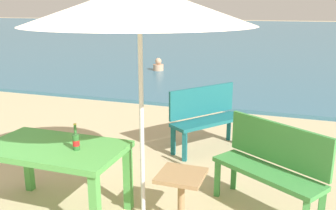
% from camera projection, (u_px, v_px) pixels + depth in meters
% --- Properties ---
extents(sea_water, '(120.00, 50.00, 0.08)m').
position_uv_depth(sea_water, '(278.00, 33.00, 30.51)').
color(sea_water, '#386B84').
rests_on(sea_water, ground_plane).
extents(picnic_table_green, '(1.40, 0.80, 0.76)m').
position_uv_depth(picnic_table_green, '(55.00, 156.00, 3.70)').
color(picnic_table_green, '#4C9E47').
rests_on(picnic_table_green, ground_plane).
extents(beer_bottle_amber, '(0.07, 0.07, 0.26)m').
position_uv_depth(beer_bottle_amber, '(76.00, 141.00, 3.55)').
color(beer_bottle_amber, '#2D662D').
rests_on(beer_bottle_amber, picnic_table_green).
extents(patio_umbrella, '(2.10, 2.10, 2.30)m').
position_uv_depth(patio_umbrella, '(139.00, 5.00, 3.26)').
color(patio_umbrella, silver).
rests_on(patio_umbrella, ground_plane).
extents(side_table_wood, '(0.44, 0.44, 0.54)m').
position_uv_depth(side_table_wood, '(181.00, 191.00, 3.61)').
color(side_table_wood, '#9E7A51').
rests_on(side_table_wood, ground_plane).
extents(bench_teal_center, '(1.01, 1.18, 0.95)m').
position_uv_depth(bench_teal_center, '(206.00, 114.00, 5.52)').
color(bench_teal_center, '#196066').
rests_on(bench_teal_center, ground_plane).
extents(bench_green_left, '(1.21, 0.95, 0.95)m').
position_uv_depth(bench_green_left, '(271.00, 163.00, 3.81)').
color(bench_green_left, '#3D8C42').
rests_on(bench_green_left, ground_plane).
extents(swimmer_person, '(0.34, 0.34, 0.41)m').
position_uv_depth(swimmer_person, '(158.00, 66.00, 12.06)').
color(swimmer_person, tan).
rests_on(swimmer_person, sea_water).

